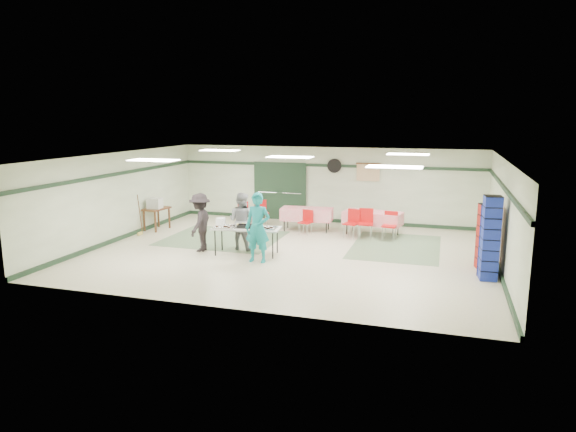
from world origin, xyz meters
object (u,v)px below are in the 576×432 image
(crate_stack_blue_a, at_px, (489,240))
(printer_table, at_px, (157,211))
(volunteer_teal, at_px, (258,228))
(chair_loose_b, at_px, (243,211))
(chair_a, at_px, (366,220))
(volunteer_grey, at_px, (242,221))
(dining_table_b, at_px, (307,214))
(office_printer, at_px, (155,203))
(dining_table_a, at_px, (373,217))
(chair_loose_a, at_px, (261,210))
(chair_d, at_px, (307,220))
(volunteer_dark, at_px, (200,222))
(crate_stack_red, at_px, (487,237))
(broom, at_px, (140,214))
(chair_b, at_px, (353,220))
(crate_stack_blue_b, at_px, (490,238))
(serving_table, at_px, (246,229))
(chair_c, at_px, (390,223))

(crate_stack_blue_a, height_order, printer_table, crate_stack_blue_a)
(volunteer_teal, bearing_deg, chair_loose_b, 117.42)
(chair_a, bearing_deg, volunteer_grey, -149.14)
(dining_table_b, distance_m, office_printer, 5.09)
(dining_table_a, relative_size, chair_loose_a, 2.24)
(chair_a, height_order, chair_d, chair_a)
(volunteer_dark, height_order, chair_loose_a, volunteer_dark)
(crate_stack_red, bearing_deg, office_printer, 171.54)
(volunteer_dark, height_order, broom, volunteer_dark)
(chair_d, bearing_deg, chair_b, 14.26)
(office_printer, bearing_deg, broom, -101.65)
(chair_d, height_order, crate_stack_red, crate_stack_red)
(office_printer, xyz_separation_m, broom, (-0.08, -0.77, -0.24))
(chair_loose_b, bearing_deg, crate_stack_blue_b, -37.42)
(chair_loose_a, distance_m, chair_loose_b, 0.67)
(chair_d, relative_size, crate_stack_blue_a, 0.46)
(dining_table_a, height_order, office_printer, office_printer)
(volunteer_grey, height_order, chair_a, volunteer_grey)
(dining_table_a, bearing_deg, office_printer, -158.83)
(dining_table_a, xyz_separation_m, chair_d, (-2.05, -0.57, -0.08))
(serving_table, height_order, printer_table, serving_table)
(volunteer_grey, height_order, chair_c, volunteer_grey)
(dining_table_a, relative_size, chair_c, 2.17)
(volunteer_grey, xyz_separation_m, chair_d, (1.29, 2.36, -0.34))
(chair_d, xyz_separation_m, crate_stack_blue_b, (5.28, -3.33, 0.51))
(dining_table_b, bearing_deg, chair_a, -20.47)
(crate_stack_red, relative_size, office_printer, 3.80)
(volunteer_teal, xyz_separation_m, chair_loose_b, (-2.18, 4.31, -0.42))
(chair_b, xyz_separation_m, crate_stack_blue_a, (3.79, -2.96, 0.32))
(volunteer_teal, height_order, crate_stack_blue_b, crate_stack_blue_b)
(volunteer_grey, height_order, chair_d, volunteer_grey)
(volunteer_grey, bearing_deg, volunteer_teal, 138.97)
(crate_stack_blue_a, bearing_deg, serving_table, 179.22)
(chair_loose_a, xyz_separation_m, crate_stack_red, (7.21, -3.46, 0.30))
(volunteer_grey, relative_size, crate_stack_blue_b, 0.83)
(volunteer_teal, distance_m, crate_stack_red, 5.77)
(chair_loose_b, relative_size, crate_stack_blue_b, 0.41)
(chair_b, bearing_deg, crate_stack_blue_b, -24.83)
(chair_loose_a, xyz_separation_m, office_printer, (-3.09, -1.93, 0.39))
(volunteer_grey, height_order, dining_table_a, volunteer_grey)
(chair_c, bearing_deg, dining_table_a, 145.54)
(chair_c, distance_m, printer_table, 7.72)
(serving_table, height_order, chair_a, chair_a)
(chair_b, distance_m, crate_stack_red, 4.50)
(crate_stack_blue_a, bearing_deg, chair_c, 131.49)
(volunteer_grey, distance_m, dining_table_a, 4.46)
(chair_c, relative_size, crate_stack_blue_b, 0.45)
(chair_b, distance_m, chair_loose_a, 3.58)
(serving_table, distance_m, chair_loose_a, 4.04)
(dining_table_b, bearing_deg, broom, -161.16)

